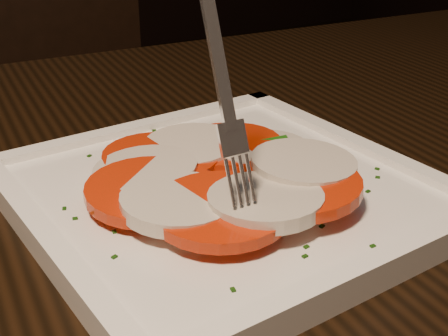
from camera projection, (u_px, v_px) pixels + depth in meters
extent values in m
cube|color=black|center=(277.00, 182.00, 0.54)|extent=(1.23, 0.85, 0.04)
cylinder|color=black|center=(423.00, 226.00, 1.19)|extent=(0.06, 0.06, 0.71)
cube|color=black|center=(73.00, 155.00, 1.25)|extent=(0.44, 0.44, 0.04)
cube|color=black|center=(39.00, 12.00, 1.30)|extent=(0.42, 0.06, 0.46)
cylinder|color=black|center=(11.00, 330.00, 1.15)|extent=(0.04, 0.04, 0.41)
cylinder|color=black|center=(192.00, 281.00, 1.28)|extent=(0.04, 0.04, 0.41)
cylinder|color=black|center=(138.00, 203.00, 1.58)|extent=(0.04, 0.04, 0.41)
cube|color=white|center=(224.00, 196.00, 0.46)|extent=(0.31, 0.31, 0.01)
cylinder|color=red|center=(290.00, 166.00, 0.48)|extent=(0.09, 0.09, 0.01)
cylinder|color=beige|center=(262.00, 151.00, 0.49)|extent=(0.08, 0.08, 0.01)
cylinder|color=red|center=(226.00, 147.00, 0.50)|extent=(0.09, 0.09, 0.01)
cylinder|color=beige|center=(190.00, 148.00, 0.49)|extent=(0.08, 0.08, 0.01)
cylinder|color=red|center=(161.00, 158.00, 0.48)|extent=(0.09, 0.09, 0.01)
cylinder|color=beige|center=(145.00, 172.00, 0.45)|extent=(0.08, 0.08, 0.02)
cylinder|color=red|center=(151.00, 190.00, 0.42)|extent=(0.09, 0.09, 0.01)
cylinder|color=beige|center=(178.00, 203.00, 0.40)|extent=(0.08, 0.08, 0.01)
cylinder|color=red|center=(221.00, 209.00, 0.40)|extent=(0.09, 0.09, 0.01)
cylinder|color=beige|center=(266.00, 201.00, 0.40)|extent=(0.08, 0.08, 0.01)
cylinder|color=red|center=(296.00, 186.00, 0.42)|extent=(0.09, 0.09, 0.01)
cylinder|color=beige|center=(304.00, 165.00, 0.44)|extent=(0.08, 0.08, 0.01)
cube|color=#18520E|center=(248.00, 210.00, 0.40)|extent=(0.02, 0.04, 0.01)
cube|color=#18520E|center=(169.00, 145.00, 0.49)|extent=(0.03, 0.02, 0.00)
cube|color=#18520E|center=(269.00, 142.00, 0.50)|extent=(0.03, 0.02, 0.01)
cube|color=#18520E|center=(138.00, 205.00, 0.41)|extent=(0.04, 0.04, 0.01)
cube|color=#18520E|center=(160.00, 179.00, 0.44)|extent=(0.03, 0.02, 0.00)
cube|color=#18520E|center=(310.00, 185.00, 0.43)|extent=(0.01, 0.04, 0.01)
cube|color=#143A0A|center=(64.00, 208.00, 0.42)|extent=(0.00, 0.00, 0.00)
cube|color=#143A0A|center=(154.00, 130.00, 0.55)|extent=(0.00, 0.00, 0.00)
cube|color=#143A0A|center=(75.00, 218.00, 0.41)|extent=(0.00, 0.00, 0.00)
cube|color=#143A0A|center=(343.00, 160.00, 0.49)|extent=(0.00, 0.00, 0.00)
cube|color=#143A0A|center=(114.00, 232.00, 0.40)|extent=(0.00, 0.00, 0.00)
cube|color=#143A0A|center=(153.00, 136.00, 0.54)|extent=(0.00, 0.00, 0.00)
cube|color=#143A0A|center=(373.00, 246.00, 0.38)|extent=(0.00, 0.00, 0.00)
cube|color=#143A0A|center=(293.00, 149.00, 0.51)|extent=(0.00, 0.00, 0.00)
cube|color=#143A0A|center=(306.00, 247.00, 0.38)|extent=(0.00, 0.00, 0.00)
cube|color=#143A0A|center=(305.00, 256.00, 0.37)|extent=(0.00, 0.00, 0.00)
cube|color=#143A0A|center=(343.00, 161.00, 0.49)|extent=(0.00, 0.00, 0.00)
cube|color=#143A0A|center=(114.00, 257.00, 0.37)|extent=(0.00, 0.00, 0.00)
cube|color=#143A0A|center=(266.00, 131.00, 0.55)|extent=(0.00, 0.00, 0.00)
cube|color=#143A0A|center=(378.00, 177.00, 0.47)|extent=(0.00, 0.00, 0.00)
cube|color=#143A0A|center=(233.00, 290.00, 0.34)|extent=(0.00, 0.00, 0.00)
cube|color=#143A0A|center=(377.00, 169.00, 0.48)|extent=(0.00, 0.00, 0.00)
cube|color=#143A0A|center=(103.00, 210.00, 0.42)|extent=(0.00, 0.00, 0.00)
cube|color=#143A0A|center=(322.00, 226.00, 0.40)|extent=(0.00, 0.00, 0.00)
cube|color=#143A0A|center=(368.00, 191.00, 0.45)|extent=(0.00, 0.00, 0.00)
cube|color=#143A0A|center=(89.00, 156.00, 0.50)|extent=(0.00, 0.00, 0.00)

